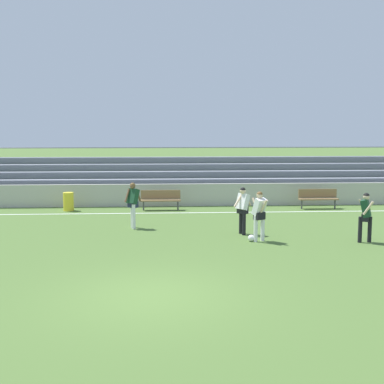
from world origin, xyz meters
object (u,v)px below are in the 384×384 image
(player_white_dropping_back, at_px, (259,212))
(bench_centre_sideline, at_px, (161,198))
(soccer_ball, at_px, (251,238))
(player_dark_on_ball, at_px, (366,213))
(bench_far_left, at_px, (318,197))
(bleacher_stand, at_px, (198,177))
(trash_bin, at_px, (68,202))
(player_dark_pressing_high, at_px, (133,201))
(player_white_overlapping, at_px, (243,206))

(player_white_dropping_back, bearing_deg, bench_centre_sideline, 116.24)
(soccer_ball, bearing_deg, player_dark_on_ball, -5.53)
(bench_far_left, relative_size, soccer_ball, 8.18)
(bleacher_stand, bearing_deg, soccer_ball, -84.17)
(bench_centre_sideline, distance_m, player_dark_on_ball, 9.68)
(bench_far_left, distance_m, soccer_ball, 7.89)
(bench_centre_sideline, relative_size, trash_bin, 2.16)
(bench_centre_sideline, distance_m, trash_bin, 4.15)
(bleacher_stand, height_order, player_dark_pressing_high, bleacher_stand)
(bleacher_stand, height_order, player_white_dropping_back, bleacher_stand)
(bench_far_left, relative_size, trash_bin, 2.16)
(bench_centre_sideline, relative_size, player_white_dropping_back, 1.08)
(player_dark_on_ball, relative_size, soccer_ball, 7.45)
(player_dark_pressing_high, bearing_deg, player_white_dropping_back, -29.77)
(bleacher_stand, bearing_deg, trash_bin, -148.72)
(bleacher_stand, height_order, soccer_ball, bleacher_stand)
(bench_far_left, xyz_separation_m, trash_bin, (-11.43, 0.02, -0.13))
(bleacher_stand, relative_size, soccer_ball, 113.49)
(player_dark_pressing_high, xyz_separation_m, soccer_ball, (4.03, -2.44, -0.92))
(trash_bin, height_order, player_white_dropping_back, player_white_dropping_back)
(trash_bin, height_order, soccer_ball, trash_bin)
(player_white_overlapping, height_order, player_dark_pressing_high, player_dark_pressing_high)
(bleacher_stand, xyz_separation_m, player_dark_pressing_high, (-2.97, -7.90, -0.10))
(bleacher_stand, relative_size, bench_centre_sideline, 13.87)
(trash_bin, bearing_deg, player_dark_on_ball, -32.79)
(player_white_dropping_back, distance_m, player_dark_on_ball, 3.45)
(bench_centre_sideline, xyz_separation_m, player_white_overlapping, (2.89, -5.48, 0.45))
(bench_centre_sideline, relative_size, player_dark_on_ball, 1.10)
(bench_far_left, height_order, bench_centre_sideline, same)
(player_white_overlapping, bearing_deg, bleacher_stand, 95.81)
(bleacher_stand, relative_size, bench_far_left, 13.87)
(bench_far_left, xyz_separation_m, player_white_overlapping, (-4.38, -5.48, 0.45))
(trash_bin, xyz_separation_m, player_white_dropping_back, (7.42, -6.65, 0.57))
(player_white_dropping_back, relative_size, player_dark_pressing_high, 0.97)
(trash_bin, height_order, player_white_overlapping, player_white_overlapping)
(bench_centre_sideline, distance_m, soccer_ball, 7.28)
(trash_bin, relative_size, player_dark_on_ball, 0.51)
(player_white_overlapping, bearing_deg, soccer_ball, -84.02)
(player_white_overlapping, bearing_deg, bench_far_left, 51.36)
(bench_far_left, distance_m, player_dark_on_ball, 7.01)
(soccer_ball, bearing_deg, bleacher_stand, 95.83)
(trash_bin, xyz_separation_m, soccer_ball, (7.16, -6.63, -0.31))
(bleacher_stand, bearing_deg, player_white_dropping_back, -82.77)
(bench_far_left, xyz_separation_m, player_white_dropping_back, (-4.00, -6.63, 0.45))
(bench_far_left, bearing_deg, soccer_ball, -122.79)
(player_white_dropping_back, bearing_deg, player_dark_pressing_high, 150.23)
(trash_bin, bearing_deg, soccer_ball, -42.81)
(player_white_overlapping, distance_m, player_dark_pressing_high, 4.12)
(player_dark_pressing_high, relative_size, soccer_ball, 7.79)
(bleacher_stand, bearing_deg, player_white_overlapping, -84.19)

